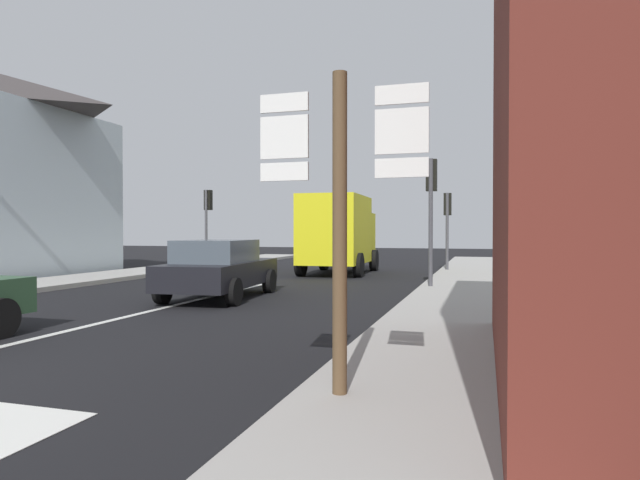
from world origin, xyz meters
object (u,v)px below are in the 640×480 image
(traffic_light_far_left, at_px, (208,210))
(traffic_light_near_right, at_px, (431,193))
(sedan_far, at_px, (219,268))
(traffic_light_far_right, at_px, (447,214))
(delivery_truck, at_px, (338,232))
(route_sign_post, at_px, (340,208))

(traffic_light_far_left, relative_size, traffic_light_near_right, 0.95)
(sedan_far, bearing_deg, traffic_light_far_left, 119.97)
(traffic_light_far_right, relative_size, traffic_light_far_left, 0.91)
(traffic_light_far_left, bearing_deg, delivery_truck, -10.85)
(traffic_light_far_right, distance_m, traffic_light_near_right, 6.93)
(sedan_far, height_order, route_sign_post, route_sign_post)
(route_sign_post, relative_size, traffic_light_near_right, 0.86)
(traffic_light_far_right, xyz_separation_m, traffic_light_near_right, (0.00, -6.92, 0.37))
(traffic_light_far_right, bearing_deg, route_sign_post, -89.50)
(sedan_far, relative_size, delivery_truck, 0.86)
(route_sign_post, height_order, traffic_light_near_right, traffic_light_near_right)
(route_sign_post, relative_size, traffic_light_far_left, 0.90)
(route_sign_post, distance_m, traffic_light_far_right, 17.67)
(delivery_truck, distance_m, traffic_light_near_right, 6.63)
(delivery_truck, bearing_deg, traffic_light_far_left, 169.15)
(route_sign_post, relative_size, traffic_light_far_right, 0.99)
(sedan_far, distance_m, delivery_truck, 8.58)
(traffic_light_far_right, relative_size, traffic_light_near_right, 0.87)
(delivery_truck, bearing_deg, sedan_far, -95.63)
(delivery_truck, relative_size, traffic_light_far_left, 1.43)
(traffic_light_far_right, height_order, traffic_light_far_left, traffic_light_far_left)
(sedan_far, bearing_deg, traffic_light_near_right, 34.58)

